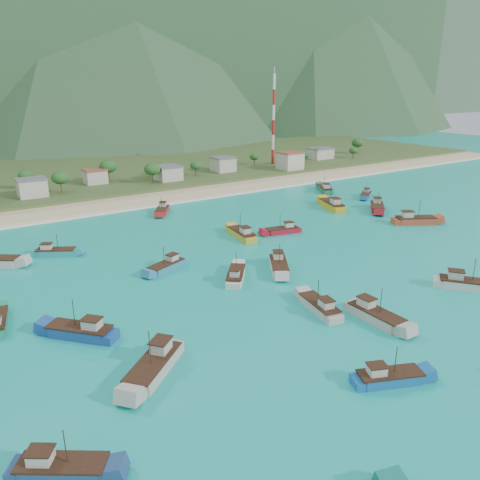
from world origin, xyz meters
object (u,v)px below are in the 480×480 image
boat_13 (332,205)px  boat_29 (167,267)px  boat_19 (81,332)px  boat_21 (466,285)px  boat_24 (375,316)px  boat_8 (279,266)px  boat_10 (388,378)px  boat_17 (377,208)px  boat_30 (61,469)px  boat_16 (55,253)px  boat_22 (366,195)px  boat_18 (320,307)px  boat_0 (324,189)px  boat_7 (282,231)px  radio_tower (273,120)px  boat_20 (415,221)px  boat_15 (236,276)px  boat_27 (242,234)px  boat_5 (162,211)px  boat_26 (154,366)px

boat_13 → boat_29: (-65.58, -18.24, -0.32)m
boat_19 → boat_21: 70.30m
boat_29 → boat_13: bearing=-96.2°
boat_24 → boat_29: (-19.00, 39.70, -0.15)m
boat_19 → boat_21: (66.56, -22.64, 0.02)m
boat_8 → boat_19: bearing=39.6°
boat_21 → boat_13: bearing=-148.4°
boat_10 → boat_21: bearing=130.6°
boat_17 → boat_30: boat_17 is taller
boat_16 → boat_22: 103.91m
boat_18 → boat_0: bearing=57.4°
boat_13 → boat_21: size_ratio=1.20×
boat_7 → boat_16: bearing=86.0°
boat_22 → boat_7: bearing=74.2°
boat_8 → boat_21: size_ratio=0.99×
radio_tower → boat_18: size_ratio=3.78×
boat_8 → boat_20: boat_20 is taller
boat_7 → boat_20: (36.38, -13.71, 0.27)m
boat_21 → boat_30: boat_21 is taller
boat_15 → boat_17: bearing=57.1°
boat_7 → boat_19: size_ratio=0.95×
boat_18 → boat_27: size_ratio=0.92×
boat_5 → boat_20: (54.07, -50.10, 0.24)m
boat_17 → boat_26: size_ratio=0.93×
boat_10 → boat_24: bearing=159.6°
boat_8 → boat_21: 36.51m
boat_21 → boat_27: size_ratio=0.96×
boat_22 → boat_26: bearing=84.3°
boat_5 → boat_21: 87.26m
boat_18 → boat_26: bearing=-166.9°
boat_0 → boat_30: boat_0 is taller
boat_0 → boat_15: size_ratio=1.20×
boat_13 → boat_17: size_ratio=1.23×
boat_29 → boat_22: bearing=-96.9°
boat_17 → boat_0: bearing=-54.2°
boat_8 → boat_18: bearing=105.4°
boat_13 → boat_30: bearing=-128.5°
boat_29 → boat_7: bearing=-101.7°
boat_19 → boat_20: 96.37m
boat_24 → radio_tower: bearing=-121.0°
radio_tower → boat_15: (-88.05, -102.92, -21.05)m
boat_0 → boat_15: boat_0 is taller
boat_10 → boat_0: bearing=163.7°
boat_13 → boat_30: size_ratio=1.35×
boat_15 → boat_10: bearing=-53.6°
boat_8 → boat_10: 41.19m
boat_15 → boat_19: (-32.26, -5.58, 0.13)m
boat_19 → boat_20: bearing=-35.8°
radio_tower → boat_10: bearing=-122.3°
boat_8 → boat_15: 10.51m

